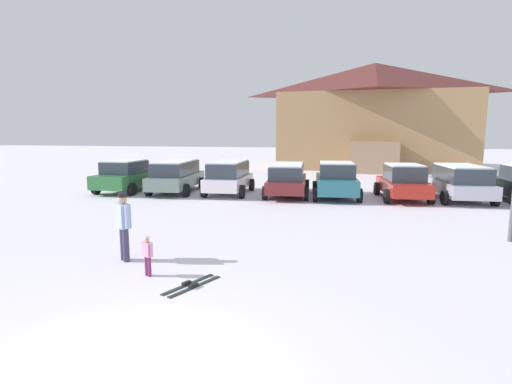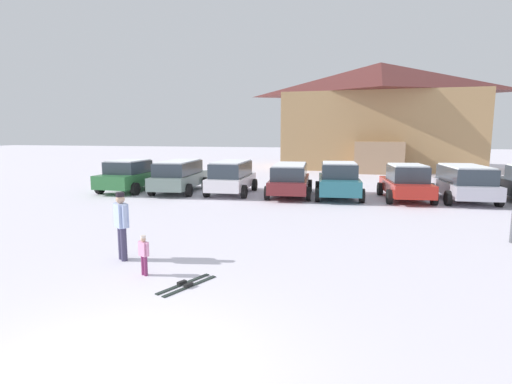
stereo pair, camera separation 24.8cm
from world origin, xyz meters
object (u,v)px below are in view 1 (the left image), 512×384
Objects in this scene: skier_child_in_pink_snowsuit at (147,253)px; parked_red_sedan at (403,182)px; parked_white_suv at (229,176)px; parked_silver_wagon at (460,181)px; parked_grey_wagon at (176,175)px; pair_of_skis at (191,285)px; parked_green_coupe at (127,176)px; parked_teal_hatchback at (336,180)px; ski_lodge at (373,115)px; parked_maroon_van at (287,178)px; skier_adult_in_blue_parka at (124,223)px.

parked_red_sedan is at bearing 60.03° from skier_child_in_pink_snowsuit.
parked_silver_wagon is at bearing 1.83° from parked_white_suv.
pair_of_skis is at bearing -65.17° from parked_grey_wagon.
parked_silver_wagon is at bearing 6.41° from parked_red_sedan.
pair_of_skis is at bearing -123.40° from parked_silver_wagon.
parked_silver_wagon is 15.22m from skier_child_in_pink_snowsuit.
parked_white_suv is at bearing -178.17° from parked_silver_wagon.
parked_teal_hatchback is at bearing 1.29° from parked_green_coupe.
skier_child_in_pink_snowsuit is (-6.78, -11.76, -0.33)m from parked_red_sedan.
parked_white_suv is (5.52, 0.34, 0.06)m from parked_green_coupe.
parked_grey_wagon reaches higher than pair_of_skis.
ski_lodge is at bearing 99.41° from parked_silver_wagon.
parked_white_suv is 8.37m from parked_red_sedan.
parked_white_suv is at bearing -177.10° from parked_maroon_van.
parked_teal_hatchback reaches higher than parked_silver_wagon.
parked_white_suv is 10.86m from skier_adult_in_blue_parka.
skier_adult_in_blue_parka is 2.65m from pair_of_skis.
skier_adult_in_blue_parka is (6.05, -10.51, 0.10)m from parked_green_coupe.
parked_silver_wagon is at bearing 2.41° from parked_green_coupe.
parked_teal_hatchback is (2.36, -0.25, 0.00)m from parked_maroon_van.
parked_maroon_van is 12.22m from pair_of_skis.
parked_white_suv is at bearing 92.82° from skier_adult_in_blue_parka.
ski_lodge is 3.47× the size of parked_grey_wagon.
ski_lodge is at bearing 75.16° from skier_adult_in_blue_parka.
parked_teal_hatchback reaches higher than parked_grey_wagon.
parked_maroon_van is 11.93m from skier_child_in_pink_snowsuit.
ski_lodge is 18.18m from parked_teal_hatchback.
parked_grey_wagon is 3.39× the size of pair_of_skis.
skier_child_in_pink_snowsuit is 0.64× the size of pair_of_skis.
parked_silver_wagon is at bearing 4.59° from parked_teal_hatchback.
parked_white_suv reaches higher than parked_grey_wagon.
skier_adult_in_blue_parka is 1.19× the size of pair_of_skis.
parked_green_coupe is 8.49m from parked_maroon_van.
parked_green_coupe is 3.02× the size of pair_of_skis.
skier_child_in_pink_snowsuit is (4.41, -11.62, -0.39)m from parked_grey_wagon.
skier_adult_in_blue_parka reaches higher than parked_maroon_van.
parked_teal_hatchback is (-2.72, -17.59, -3.72)m from ski_lodge.
ski_lodge is 30.35m from pair_of_skis.
parked_green_coupe is 0.97× the size of parked_silver_wagon.
skier_adult_in_blue_parka is at bearing -114.02° from parked_teal_hatchback.
parked_teal_hatchback is (10.84, 0.24, 0.02)m from parked_green_coupe.
parked_white_suv is 1.01× the size of parked_red_sedan.
parked_teal_hatchback is 0.96× the size of parked_silver_wagon.
skier_adult_in_blue_parka is at bearing 141.02° from skier_child_in_pink_snowsuit.
pair_of_skis is (-0.25, -12.19, -0.84)m from parked_maroon_van.
parked_teal_hatchback is at bearing -6.01° from parked_maroon_van.
parked_maroon_van is 1.16× the size of parked_teal_hatchback.
parked_silver_wagon reaches higher than pair_of_skis.
parked_green_coupe is 1.02× the size of parked_teal_hatchback.
pair_of_skis is (5.54, -11.97, -0.87)m from parked_grey_wagon.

